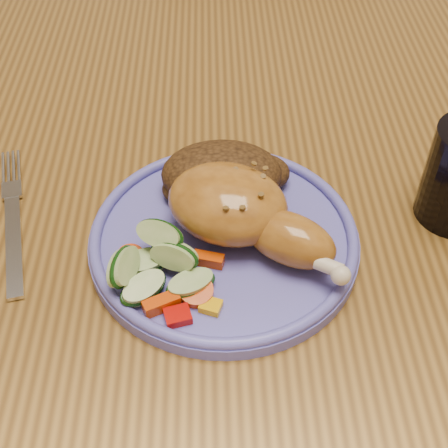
% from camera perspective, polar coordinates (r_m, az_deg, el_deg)
% --- Properties ---
extents(dining_table, '(0.90, 1.40, 0.75)m').
position_cam_1_polar(dining_table, '(0.66, 8.63, -2.59)').
color(dining_table, brown).
rests_on(dining_table, ground).
extents(chair_far, '(0.42, 0.42, 0.91)m').
position_cam_1_polar(chair_far, '(1.25, 3.95, 13.92)').
color(chair_far, '#4C2D16').
rests_on(chair_far, ground).
extents(plate, '(0.23, 0.23, 0.01)m').
position_cam_1_polar(plate, '(0.54, 0.00, -1.54)').
color(plate, '#5552B1').
rests_on(plate, dining_table).
extents(plate_rim, '(0.23, 0.23, 0.01)m').
position_cam_1_polar(plate_rim, '(0.53, 0.00, -0.74)').
color(plate_rim, '#5552B1').
rests_on(plate_rim, plate).
extents(chicken_leg, '(0.16, 0.14, 0.06)m').
position_cam_1_polar(chicken_leg, '(0.52, 1.69, 1.12)').
color(chicken_leg, '#A56822').
rests_on(chicken_leg, plate).
extents(rice_pilaf, '(0.12, 0.08, 0.05)m').
position_cam_1_polar(rice_pilaf, '(0.57, 0.02, 4.52)').
color(rice_pilaf, '#3F260F').
rests_on(rice_pilaf, plate).
extents(vegetable_pile, '(0.10, 0.10, 0.05)m').
position_cam_1_polar(vegetable_pile, '(0.50, -5.95, -4.07)').
color(vegetable_pile, '#A50A05').
rests_on(vegetable_pile, plate).
extents(fork, '(0.05, 0.17, 0.00)m').
position_cam_1_polar(fork, '(0.59, -18.73, 0.10)').
color(fork, silver).
rests_on(fork, dining_table).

